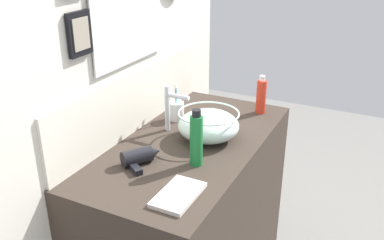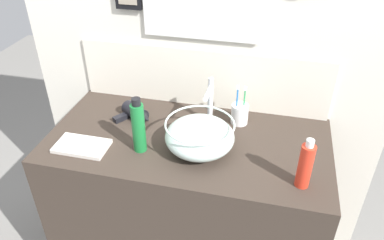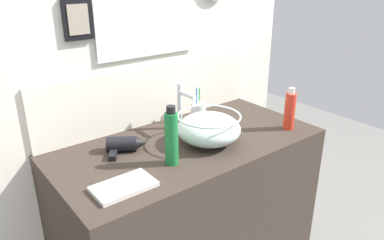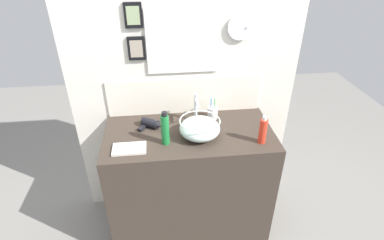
% 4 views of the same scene
% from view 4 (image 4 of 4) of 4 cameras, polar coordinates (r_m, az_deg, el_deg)
% --- Properties ---
extents(ground_plane, '(6.00, 6.00, 0.00)m').
position_cam_4_polar(ground_plane, '(2.73, -0.43, -18.42)').
color(ground_plane, gray).
extents(vanity_counter, '(1.20, 0.60, 0.91)m').
position_cam_4_polar(vanity_counter, '(2.40, -0.48, -11.40)').
color(vanity_counter, '#382D26').
rests_on(vanity_counter, ground).
extents(back_panel, '(1.72, 0.09, 2.46)m').
position_cam_4_polar(back_panel, '(2.26, -1.47, 9.08)').
color(back_panel, silver).
rests_on(back_panel, ground).
extents(glass_bowl_sink, '(0.28, 0.28, 0.13)m').
position_cam_4_polar(glass_bowl_sink, '(2.04, 1.48, -1.55)').
color(glass_bowl_sink, silver).
rests_on(glass_bowl_sink, vanity_counter).
extents(faucet, '(0.02, 0.13, 0.22)m').
position_cam_4_polar(faucet, '(2.18, 0.79, 2.57)').
color(faucet, silver).
rests_on(faucet, vanity_counter).
extents(hair_drier, '(0.19, 0.14, 0.07)m').
position_cam_4_polar(hair_drier, '(2.18, -7.75, -0.72)').
color(hair_drier, black).
rests_on(hair_drier, vanity_counter).
extents(toothbrush_cup, '(0.08, 0.08, 0.19)m').
position_cam_4_polar(toothbrush_cup, '(2.27, 3.94, 1.44)').
color(toothbrush_cup, white).
rests_on(toothbrush_cup, vanity_counter).
extents(lotion_bottle, '(0.05, 0.05, 0.20)m').
position_cam_4_polar(lotion_bottle, '(2.02, 13.34, -1.99)').
color(lotion_bottle, red).
rests_on(lotion_bottle, vanity_counter).
extents(shampoo_bottle, '(0.05, 0.05, 0.24)m').
position_cam_4_polar(shampoo_bottle, '(1.96, -5.14, -1.74)').
color(shampoo_bottle, '#197233').
rests_on(shampoo_bottle, vanity_counter).
extents(hand_towel, '(0.22, 0.13, 0.02)m').
position_cam_4_polar(hand_towel, '(1.99, -11.85, -5.37)').
color(hand_towel, silver).
rests_on(hand_towel, vanity_counter).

